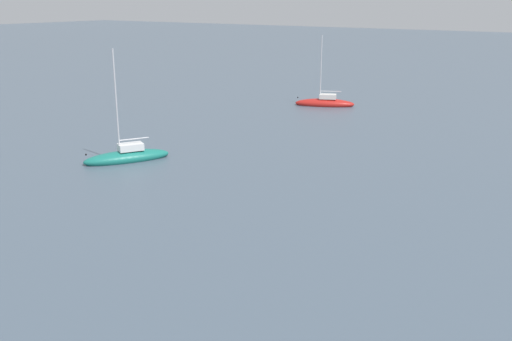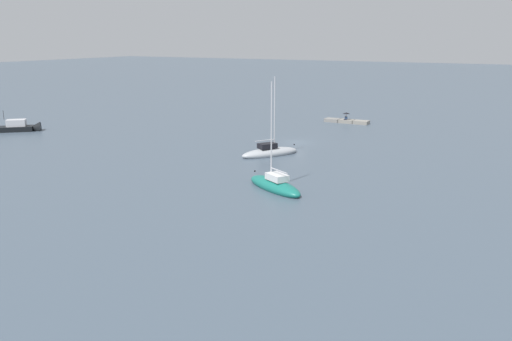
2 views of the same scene
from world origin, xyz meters
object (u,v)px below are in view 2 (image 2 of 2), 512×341
sailboat_grey_far (270,152)px  motorboat_black_far (20,128)px  person_seated_blue_left (346,118)px  umbrella_open_black (346,113)px  sailboat_teal_near (275,185)px

sailboat_grey_far → motorboat_black_far: (42.82, 2.79, 0.06)m
person_seated_blue_left → motorboat_black_far: 53.25m
motorboat_black_far → person_seated_blue_left: bearing=85.4°
person_seated_blue_left → umbrella_open_black: umbrella_open_black is taller
person_seated_blue_left → sailboat_grey_far: bearing=100.3°
umbrella_open_black → motorboat_black_far: 53.35m
sailboat_teal_near → motorboat_black_far: sailboat_teal_near is taller
sailboat_grey_far → person_seated_blue_left: bearing=122.3°
motorboat_black_far → sailboat_grey_far: bearing=51.4°
umbrella_open_black → sailboat_teal_near: sailboat_teal_near is taller
umbrella_open_black → sailboat_teal_near: (-8.31, 43.57, -1.30)m
umbrella_open_black → sailboat_grey_far: (-0.69, 29.92, -1.30)m
person_seated_blue_left → sailboat_teal_near: sailboat_teal_near is taller
person_seated_blue_left → umbrella_open_black: 0.87m
person_seated_blue_left → umbrella_open_black: size_ratio=0.57×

